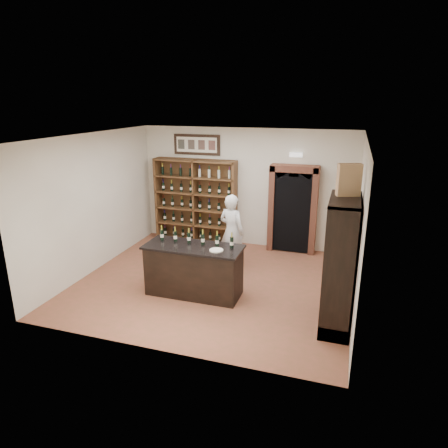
# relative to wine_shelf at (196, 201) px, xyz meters

# --- Properties ---
(floor) EXTENTS (5.50, 5.50, 0.00)m
(floor) POSITION_rel_wine_shelf_xyz_m (1.30, -2.33, -1.10)
(floor) COLOR #974D3C
(floor) RESTS_ON ground
(ceiling) EXTENTS (5.50, 5.50, 0.00)m
(ceiling) POSITION_rel_wine_shelf_xyz_m (1.30, -2.33, 1.90)
(ceiling) COLOR white
(ceiling) RESTS_ON wall_back
(wall_back) EXTENTS (5.50, 0.04, 3.00)m
(wall_back) POSITION_rel_wine_shelf_xyz_m (1.30, 0.17, 0.40)
(wall_back) COLOR silver
(wall_back) RESTS_ON ground
(wall_left) EXTENTS (0.04, 5.00, 3.00)m
(wall_left) POSITION_rel_wine_shelf_xyz_m (-1.45, -2.33, 0.40)
(wall_left) COLOR silver
(wall_left) RESTS_ON ground
(wall_right) EXTENTS (0.04, 5.00, 3.00)m
(wall_right) POSITION_rel_wine_shelf_xyz_m (4.05, -2.33, 0.40)
(wall_right) COLOR silver
(wall_right) RESTS_ON ground
(wine_shelf) EXTENTS (2.20, 0.38, 2.20)m
(wine_shelf) POSITION_rel_wine_shelf_xyz_m (0.00, 0.00, 0.00)
(wine_shelf) COLOR brown
(wine_shelf) RESTS_ON ground
(framed_picture) EXTENTS (1.25, 0.04, 0.52)m
(framed_picture) POSITION_rel_wine_shelf_xyz_m (0.00, 0.14, 1.45)
(framed_picture) COLOR black
(framed_picture) RESTS_ON wall_back
(arched_doorway) EXTENTS (1.17, 0.35, 2.17)m
(arched_doorway) POSITION_rel_wine_shelf_xyz_m (2.55, -0.00, 0.04)
(arched_doorway) COLOR black
(arched_doorway) RESTS_ON ground
(emergency_light) EXTENTS (0.30, 0.10, 0.10)m
(emergency_light) POSITION_rel_wine_shelf_xyz_m (2.55, 0.09, 1.30)
(emergency_light) COLOR white
(emergency_light) RESTS_ON wall_back
(tasting_counter) EXTENTS (1.88, 0.78, 1.00)m
(tasting_counter) POSITION_rel_wine_shelf_xyz_m (1.10, -2.93, -0.61)
(tasting_counter) COLOR black
(tasting_counter) RESTS_ON ground
(counter_bottle_0) EXTENTS (0.07, 0.07, 0.30)m
(counter_bottle_0) POSITION_rel_wine_shelf_xyz_m (0.38, -2.80, 0.01)
(counter_bottle_0) COLOR black
(counter_bottle_0) RESTS_ON tasting_counter
(counter_bottle_1) EXTENTS (0.07, 0.07, 0.30)m
(counter_bottle_1) POSITION_rel_wine_shelf_xyz_m (0.67, -2.80, 0.01)
(counter_bottle_1) COLOR black
(counter_bottle_1) RESTS_ON tasting_counter
(counter_bottle_2) EXTENTS (0.07, 0.07, 0.30)m
(counter_bottle_2) POSITION_rel_wine_shelf_xyz_m (0.96, -2.80, 0.01)
(counter_bottle_2) COLOR black
(counter_bottle_2) RESTS_ON tasting_counter
(counter_bottle_3) EXTENTS (0.07, 0.07, 0.30)m
(counter_bottle_3) POSITION_rel_wine_shelf_xyz_m (1.24, -2.80, 0.01)
(counter_bottle_3) COLOR black
(counter_bottle_3) RESTS_ON tasting_counter
(counter_bottle_4) EXTENTS (0.07, 0.07, 0.30)m
(counter_bottle_4) POSITION_rel_wine_shelf_xyz_m (1.53, -2.80, 0.01)
(counter_bottle_4) COLOR black
(counter_bottle_4) RESTS_ON tasting_counter
(counter_bottle_5) EXTENTS (0.07, 0.07, 0.30)m
(counter_bottle_5) POSITION_rel_wine_shelf_xyz_m (1.82, -2.80, 0.01)
(counter_bottle_5) COLOR black
(counter_bottle_5) RESTS_ON tasting_counter
(side_cabinet) EXTENTS (0.48, 1.20, 2.20)m
(side_cabinet) POSITION_rel_wine_shelf_xyz_m (3.82, -3.23, -0.35)
(side_cabinet) COLOR black
(side_cabinet) RESTS_ON ground
(shopkeeper) EXTENTS (0.71, 0.58, 1.70)m
(shopkeeper) POSITION_rel_wine_shelf_xyz_m (1.42, -1.46, -0.25)
(shopkeeper) COLOR silver
(shopkeeper) RESTS_ON ground
(plate) EXTENTS (0.26, 0.26, 0.02)m
(plate) POSITION_rel_wine_shelf_xyz_m (1.60, -3.04, -0.09)
(plate) COLOR silver
(plate) RESTS_ON tasting_counter
(wine_crate) EXTENTS (0.39, 0.26, 0.51)m
(wine_crate) POSITION_rel_wine_shelf_xyz_m (3.81, -3.04, 1.36)
(wine_crate) COLOR tan
(wine_crate) RESTS_ON side_cabinet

